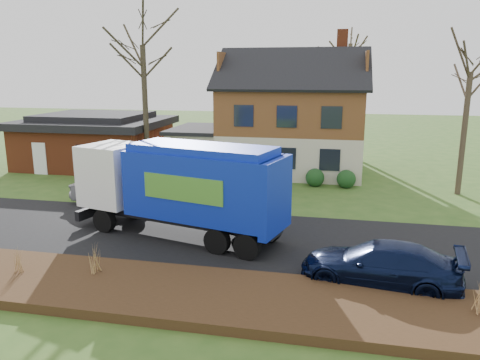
# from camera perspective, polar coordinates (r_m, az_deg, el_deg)

# --- Properties ---
(ground) EXTENTS (120.00, 120.00, 0.00)m
(ground) POSITION_cam_1_polar(r_m,az_deg,el_deg) (19.32, -3.90, -6.92)
(ground) COLOR #2F521B
(ground) RESTS_ON ground
(road) EXTENTS (80.00, 7.00, 0.02)m
(road) POSITION_cam_1_polar(r_m,az_deg,el_deg) (19.32, -3.90, -6.89)
(road) COLOR black
(road) RESTS_ON ground
(mulch_verge) EXTENTS (80.00, 3.50, 0.30)m
(mulch_verge) POSITION_cam_1_polar(r_m,az_deg,el_deg) (14.65, -9.68, -13.26)
(mulch_verge) COLOR #302010
(mulch_verge) RESTS_ON ground
(main_house) EXTENTS (12.95, 8.95, 9.26)m
(main_house) POSITION_cam_1_polar(r_m,az_deg,el_deg) (31.66, 5.54, 8.38)
(main_house) COLOR beige
(main_house) RESTS_ON ground
(ranch_house) EXTENTS (9.80, 8.20, 3.70)m
(ranch_house) POSITION_cam_1_polar(r_m,az_deg,el_deg) (35.21, -17.17, 4.70)
(ranch_house) COLOR brown
(ranch_house) RESTS_ON ground
(garbage_truck) EXTENTS (9.30, 4.59, 3.85)m
(garbage_truck) POSITION_cam_1_polar(r_m,az_deg,el_deg) (18.82, -7.06, -0.47)
(garbage_truck) COLOR black
(garbage_truck) RESTS_ON ground
(silver_sedan) EXTENTS (4.57, 2.05, 1.46)m
(silver_sedan) POSITION_cam_1_polar(r_m,az_deg,el_deg) (24.42, -15.01, -1.28)
(silver_sedan) COLOR #939599
(silver_sedan) RESTS_ON ground
(navy_wagon) EXTENTS (5.13, 2.66, 1.42)m
(navy_wagon) POSITION_cam_1_polar(r_m,az_deg,el_deg) (15.50, 16.68, -9.84)
(navy_wagon) COLOR black
(navy_wagon) RESTS_ON ground
(tree_front_west) EXTENTS (3.82, 3.82, 11.36)m
(tree_front_west) POSITION_cam_1_polar(r_m,az_deg,el_deg) (30.32, -11.91, 18.06)
(tree_front_west) COLOR #393222
(tree_front_west) RESTS_ON ground
(tree_front_east) EXTENTS (3.39, 3.39, 9.42)m
(tree_front_east) POSITION_cam_1_polar(r_m,az_deg,el_deg) (27.71, 26.52, 13.95)
(tree_front_east) COLOR #453729
(tree_front_east) RESTS_ON ground
(tree_back) EXTENTS (3.74, 3.74, 11.85)m
(tree_back) POSITION_cam_1_polar(r_m,az_deg,el_deg) (39.07, 13.42, 17.57)
(tree_back) COLOR #453A29
(tree_back) RESTS_ON ground
(grass_clump_west) EXTENTS (0.31, 0.26, 0.83)m
(grass_clump_west) POSITION_cam_1_polar(r_m,az_deg,el_deg) (16.81, -25.44, -8.74)
(grass_clump_west) COLOR #9A7344
(grass_clump_west) RESTS_ON mulch_verge
(grass_clump_mid) EXTENTS (0.34, 0.28, 0.96)m
(grass_clump_mid) POSITION_cam_1_polar(r_m,az_deg,el_deg) (15.85, -17.20, -9.08)
(grass_clump_mid) COLOR #A27E47
(grass_clump_mid) RESTS_ON mulch_verge
(grass_clump_east) EXTENTS (0.37, 0.30, 0.92)m
(grass_clump_east) POSITION_cam_1_polar(r_m,az_deg,el_deg) (14.30, 27.16, -12.57)
(grass_clump_east) COLOR #A37847
(grass_clump_east) RESTS_ON mulch_verge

